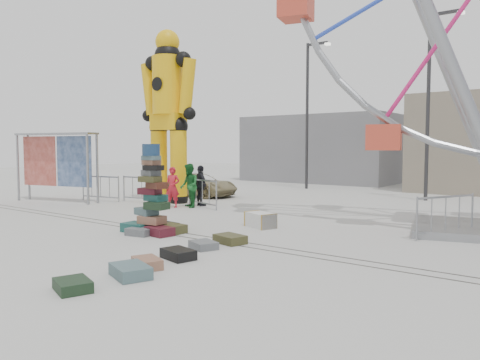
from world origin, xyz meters
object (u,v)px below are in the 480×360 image
Objects in this scene: suitcase_tower at (153,208)px; barricade_dummy_b at (142,189)px; pedestrian_green at (189,186)px; pedestrian_black at (201,186)px; barricade_dummy_a at (100,188)px; barricade_wheel_front at (445,216)px; parked_suv at (199,185)px; lamp_post_left at (309,108)px; steamer_trunk at (260,220)px; crash_test_dummy at (168,109)px; barricade_dummy_c at (202,193)px; lamp_post_right at (431,96)px; pedestrian_red at (173,187)px; banner_scaffold at (56,150)px.

suitcase_tower is 1.20× the size of barricade_dummy_b.
pedestrian_black is (-0.02, 0.68, -0.05)m from pedestrian_green.
barricade_dummy_a is 13.93m from barricade_wheel_front.
suitcase_tower is 9.52m from parked_suv.
lamp_post_left reaches higher than pedestrian_green.
crash_test_dummy is at bearing 177.67° from steamer_trunk.
barricade_dummy_a is 5.08m from barricade_dummy_c.
steamer_trunk is at bearing -22.42° from barricade_dummy_b.
lamp_post_right is 11.00m from pedestrian_green.
pedestrian_red reaches higher than parked_suv.
banner_scaffold is 2.03× the size of barricade_dummy_a.
steamer_trunk is 5.53m from pedestrian_red.
suitcase_tower is at bearing -22.98° from pedestrian_green.
pedestrian_red is 4.24m from parked_suv.
suitcase_tower is 1.20× the size of barricade_dummy_c.
pedestrian_green reaches higher than barricade_dummy_b.
barricade_dummy_b is (-7.43, 2.00, 0.34)m from steamer_trunk.
lamp_post_right is 11.18m from crash_test_dummy.
suitcase_tower reaches higher than barricade_dummy_c.
steamer_trunk is 7.70m from barricade_dummy_b.
banner_scaffold reaches higher than pedestrian_black.
lamp_post_left is at bearing 101.80° from suitcase_tower.
pedestrian_black is (-9.35, 1.06, 0.25)m from barricade_wheel_front.
barricade_dummy_b is (3.04, 2.00, -1.64)m from banner_scaffold.
pedestrian_black reaches higher than barricade_dummy_c.
pedestrian_red reaches higher than barricade_wheel_front.
lamp_post_left is 5.00× the size of pedestrian_black.
lamp_post_left is at bearing 69.52° from barricade_dummy_b.
lamp_post_left reaches higher than steamer_trunk.
barricade_dummy_b is at bearing 19.55° from banner_scaffold.
lamp_post_right is at bearing 99.72° from steamer_trunk.
barricade_wheel_front is at bearing -71.95° from lamp_post_right.
parked_suv is (-2.02, 3.72, -0.24)m from pedestrian_red.
barricade_dummy_b is 3.37m from parked_suv.
barricade_dummy_a is 1.00× the size of barricade_dummy_c.
lamp_post_right is 5.12× the size of pedestrian_red.
crash_test_dummy reaches higher than banner_scaffold.
lamp_post_right is at bearing 72.38° from suitcase_tower.
suitcase_tower is 5.27m from pedestrian_green.
barricade_dummy_b is 1.25× the size of pedestrian_black.
suitcase_tower is 5.36m from barricade_dummy_c.
suitcase_tower is at bearing -77.26° from lamp_post_left.
banner_scaffold is at bearing -153.99° from barricade_dummy_b.
barricade_dummy_b and barricade_wheel_front have the same top height.
banner_scaffold is at bearing -142.27° from barricade_dummy_c.
pedestrian_black is (5.77, 2.65, -1.38)m from banner_scaffold.
barricade_wheel_front is at bearing 31.88° from pedestrian_green.
barricade_dummy_b is (-2.33, -10.00, -3.93)m from lamp_post_left.
barricade_dummy_c is 1.25× the size of pedestrian_black.
lamp_post_left is 10.99m from barricade_dummy_b.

